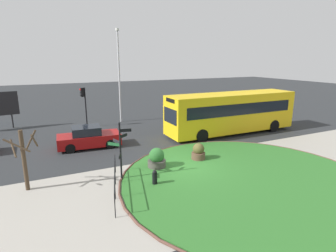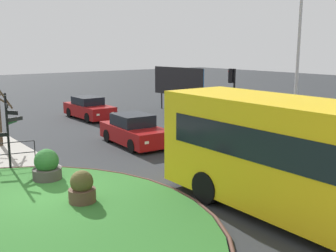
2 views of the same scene
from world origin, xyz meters
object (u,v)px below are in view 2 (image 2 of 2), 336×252
(car_far_lane, at_px, (134,131))
(planter_near_signpost, at_px, (82,189))
(billboard_left, at_px, (178,82))
(planter_kerbside, at_px, (47,167))
(car_near_lane, at_px, (89,109))
(traffic_light_near, at_px, (232,86))
(lamppost_tall, at_px, (298,49))
(signpost_directional, at_px, (8,127))

(car_far_lane, bearing_deg, planter_near_signpost, -40.40)
(billboard_left, relative_size, planter_kerbside, 4.12)
(car_near_lane, relative_size, car_far_lane, 1.03)
(traffic_light_near, bearing_deg, car_far_lane, 76.85)
(planter_kerbside, bearing_deg, car_far_lane, 117.03)
(lamppost_tall, bearing_deg, car_near_lane, -156.93)
(planter_near_signpost, bearing_deg, car_far_lane, 135.59)
(planter_kerbside, bearing_deg, car_near_lane, 146.95)
(billboard_left, xyz_separation_m, planter_near_signpost, (12.47, -13.76, -1.68))
(traffic_light_near, bearing_deg, signpost_directional, 82.90)
(signpost_directional, distance_m, traffic_light_near, 12.09)
(lamppost_tall, relative_size, planter_kerbside, 7.31)
(signpost_directional, distance_m, billboard_left, 16.24)
(traffic_light_near, height_order, billboard_left, traffic_light_near)
(planter_kerbside, bearing_deg, signpost_directional, -164.97)
(planter_near_signpost, xyz_separation_m, planter_kerbside, (-2.75, -0.04, 0.04))
(lamppost_tall, bearing_deg, traffic_light_near, -166.46)
(lamppost_tall, height_order, planter_kerbside, lamppost_tall)
(traffic_light_near, height_order, planter_near_signpost, traffic_light_near)
(car_near_lane, bearing_deg, billboard_left, 79.89)
(signpost_directional, height_order, planter_near_signpost, signpost_directional)
(car_near_lane, height_order, traffic_light_near, traffic_light_near)
(signpost_directional, relative_size, lamppost_tall, 0.35)
(signpost_directional, distance_m, planter_near_signpost, 5.15)
(car_far_lane, bearing_deg, planter_kerbside, -58.96)
(signpost_directional, bearing_deg, planter_kerbside, 15.03)
(signpost_directional, relative_size, billboard_left, 0.62)
(car_far_lane, height_order, planter_kerbside, car_far_lane)
(traffic_light_near, distance_m, billboard_left, 8.02)
(planter_near_signpost, bearing_deg, signpost_directional, -172.76)
(billboard_left, bearing_deg, car_far_lane, -57.18)
(billboard_left, xyz_separation_m, planter_kerbside, (9.73, -13.80, -1.64))
(car_near_lane, distance_m, billboard_left, 6.99)
(signpost_directional, relative_size, traffic_light_near, 0.85)
(car_far_lane, xyz_separation_m, traffic_light_near, (0.71, 6.01, 1.91))
(signpost_directional, distance_m, car_far_lane, 6.15)
(car_near_lane, distance_m, traffic_light_near, 10.01)
(lamppost_tall, xyz_separation_m, planter_kerbside, (-1.45, -12.30, -4.10))
(planter_near_signpost, distance_m, planter_kerbside, 2.75)
(billboard_left, bearing_deg, planter_near_signpost, -54.75)
(car_near_lane, distance_m, planter_near_signpost, 15.31)
(car_far_lane, height_order, traffic_light_near, traffic_light_near)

